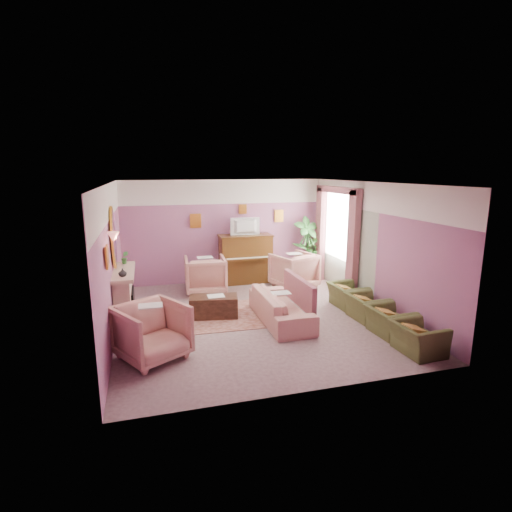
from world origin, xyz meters
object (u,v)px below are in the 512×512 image
object	(u,v)px
floral_armchair_left	(205,273)
olive_chair_b	(390,317)
floral_armchair_right	(294,269)
olive_chair_c	(367,303)
olive_chair_d	(347,292)
piano	(246,259)
floral_armchair_front	(152,329)
coffee_table	(214,307)
olive_chair_a	(418,333)
sofa	(281,301)
side_table	(309,266)
television	(246,225)

from	to	relation	value
floral_armchair_left	olive_chair_b	xyz separation A→B (m)	(2.95, -3.55, -0.16)
floral_armchair_right	olive_chair_c	bearing A→B (deg)	-75.97
olive_chair_d	piano	bearing A→B (deg)	123.85
piano	floral_armchair_front	world-z (taller)	piano
coffee_table	olive_chair_a	size ratio (longest dim) A/B	1.23
olive_chair_b	olive_chair_c	xyz separation A→B (m)	(0.00, 0.82, 0.00)
floral_armchair_front	sofa	bearing A→B (deg)	21.95
coffee_table	side_table	size ratio (longest dim) A/B	1.43
olive_chair_a	olive_chair_c	bearing A→B (deg)	90.00
olive_chair_b	sofa	bearing A→B (deg)	145.25
floral_armchair_front	olive_chair_a	xyz separation A→B (m)	(4.33, -1.00, -0.16)
floral_armchair_right	olive_chair_a	xyz separation A→B (m)	(0.64, -4.19, -0.16)
olive_chair_b	olive_chair_d	world-z (taller)	same
piano	olive_chair_c	xyz separation A→B (m)	(1.74, -3.41, -0.30)
television	floral_armchair_front	xyz separation A→B (m)	(-2.59, -4.00, -1.08)
floral_armchair_left	olive_chair_c	size ratio (longest dim) A/B	1.27
sofa	olive_chair_d	xyz separation A→B (m)	(1.75, 0.43, -0.07)
sofa	floral_armchair_left	distance (m)	2.63
sofa	side_table	bearing A→B (deg)	57.34
olive_chair_a	floral_armchair_front	bearing A→B (deg)	167.05
olive_chair_b	side_table	xyz separation A→B (m)	(0.15, 4.19, -0.00)
olive_chair_c	olive_chair_d	world-z (taller)	same
coffee_table	floral_armchair_front	world-z (taller)	floral_armchair_front
television	floral_armchair_left	size ratio (longest dim) A/B	0.78
olive_chair_c	side_table	xyz separation A→B (m)	(0.15, 3.37, -0.00)
piano	floral_armchair_right	distance (m)	1.40
piano	television	distance (m)	0.95
coffee_table	floral_armchair_front	distance (m)	2.10
olive_chair_b	olive_chair_d	size ratio (longest dim) A/B	1.00
piano	floral_armchair_left	bearing A→B (deg)	-150.87
floral_armchair_left	floral_armchair_front	distance (m)	3.65
olive_chair_c	olive_chair_b	bearing A→B (deg)	-90.00
olive_chair_a	side_table	xyz separation A→B (m)	(0.15, 5.01, -0.00)
olive_chair_a	coffee_table	bearing A→B (deg)	139.17
floral_armchair_front	olive_chair_b	bearing A→B (deg)	-2.32
television	sofa	xyz separation A→B (m)	(-0.02, -2.96, -1.18)
piano	side_table	distance (m)	1.91
television	olive_chair_c	bearing A→B (deg)	-62.66
floral_armchair_right	olive_chair_b	xyz separation A→B (m)	(0.64, -3.37, -0.16)
olive_chair_b	floral_armchair_left	bearing A→B (deg)	129.74
olive_chair_a	sofa	bearing A→B (deg)	130.71
olive_chair_b	television	bearing A→B (deg)	112.56
coffee_table	floral_armchair_left	xyz separation A→B (m)	(0.09, 1.74, 0.29)
piano	television	world-z (taller)	television
television	floral_armchair_right	world-z (taller)	television
floral_armchair_right	side_table	bearing A→B (deg)	45.77
floral_armchair_right	olive_chair_a	size ratio (longest dim) A/B	1.27
side_table	piano	bearing A→B (deg)	178.79
floral_armchair_left	sofa	bearing A→B (deg)	-62.79
olive_chair_b	olive_chair_d	bearing A→B (deg)	90.00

